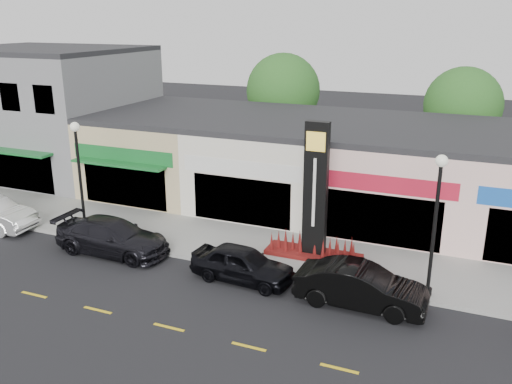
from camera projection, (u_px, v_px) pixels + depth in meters
ground at (209, 289)px, 21.28m from camera, size 120.00×120.00×0.00m
sidewalk at (252, 246)px, 25.08m from camera, size 52.00×4.30×0.15m
curb at (231, 266)px, 23.10m from camera, size 52.00×0.20×0.15m
building_grey_2story at (48, 110)px, 36.64m from camera, size 12.00×10.95×8.30m
shop_beige at (171, 148)px, 33.71m from camera, size 7.00×10.85×4.80m
shop_cream at (276, 159)px, 31.17m from camera, size 7.00×10.01×4.80m
shop_pink_w at (400, 171)px, 28.62m from camera, size 7.00×10.01×4.80m
tree_rear_west at (283, 90)px, 38.26m from camera, size 5.20×5.20×7.83m
tree_rear_mid at (463, 105)px, 33.99m from camera, size 4.80×4.80×7.29m
lamp_west_near at (79, 167)px, 25.32m from camera, size 0.44×0.44×5.47m
lamp_east_near at (436, 213)px, 19.49m from camera, size 0.44×0.44×5.47m
pylon_sign at (315, 211)px, 23.17m from camera, size 4.20×1.30×6.00m
car_dark_sedan at (112, 237)px, 24.32m from camera, size 2.19×5.38×1.56m
car_black_sedan at (242, 264)px, 21.76m from camera, size 2.01×4.38×1.45m
car_black_conv at (361, 287)px, 19.80m from camera, size 1.76×4.83×1.58m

